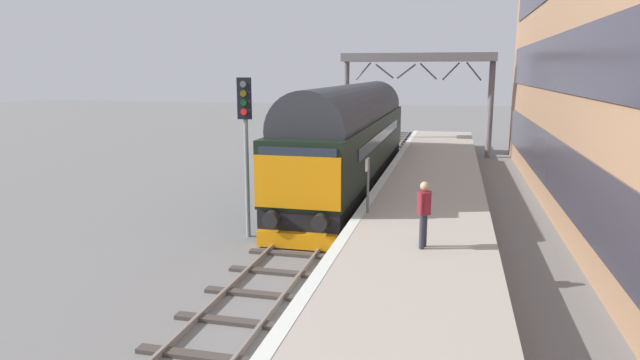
# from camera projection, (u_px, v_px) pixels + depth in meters

# --- Properties ---
(ground_plane) EXTENTS (140.00, 140.00, 0.00)m
(ground_plane) POSITION_uv_depth(u_px,v_px,m) (321.00, 222.00, 19.58)
(ground_plane) COLOR slate
(ground_plane) RESTS_ON ground
(track_main) EXTENTS (2.50, 60.00, 0.15)m
(track_main) POSITION_uv_depth(u_px,v_px,m) (321.00, 220.00, 19.57)
(track_main) COLOR gray
(track_main) RESTS_ON ground
(station_platform) EXTENTS (4.00, 44.00, 1.01)m
(station_platform) POSITION_uv_depth(u_px,v_px,m) (425.00, 214.00, 18.65)
(station_platform) COLOR #B2A89A
(station_platform) RESTS_ON ground
(diesel_locomotive) EXTENTS (2.74, 17.90, 4.68)m
(diesel_locomotive) POSITION_uv_depth(u_px,v_px,m) (351.00, 135.00, 24.49)
(diesel_locomotive) COLOR black
(diesel_locomotive) RESTS_ON ground
(signal_post_near) EXTENTS (0.44, 0.22, 5.05)m
(signal_post_near) POSITION_uv_depth(u_px,v_px,m) (246.00, 135.00, 17.21)
(signal_post_near) COLOR gray
(signal_post_near) RESTS_ON ground
(signal_post_mid) EXTENTS (0.44, 0.22, 4.08)m
(signal_post_mid) POSITION_uv_depth(u_px,v_px,m) (295.00, 136.00, 22.52)
(signal_post_mid) COLOR gray
(signal_post_mid) RESTS_ON ground
(platform_number_sign) EXTENTS (0.10, 0.44, 1.66)m
(platform_number_sign) POSITION_uv_depth(u_px,v_px,m) (368.00, 177.00, 16.64)
(platform_number_sign) COLOR slate
(platform_number_sign) RESTS_ON station_platform
(waiting_passenger) EXTENTS (0.41, 0.50, 1.64)m
(waiting_passenger) POSITION_uv_depth(u_px,v_px,m) (424.00, 208.00, 13.35)
(waiting_passenger) COLOR #313241
(waiting_passenger) RESTS_ON station_platform
(overhead_footbridge) EXTENTS (9.30, 2.00, 6.32)m
(overhead_footbridge) POSITION_uv_depth(u_px,v_px,m) (418.00, 65.00, 34.12)
(overhead_footbridge) COLOR slate
(overhead_footbridge) RESTS_ON ground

